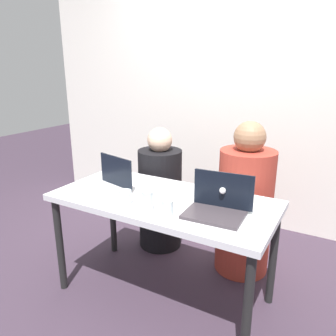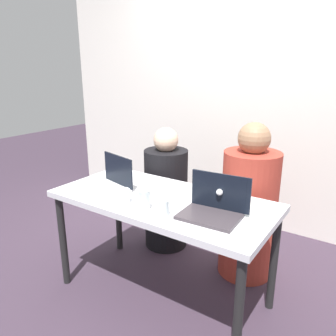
# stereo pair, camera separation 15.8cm
# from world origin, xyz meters

# --- Properties ---
(ground_plane) EXTENTS (12.00, 12.00, 0.00)m
(ground_plane) POSITION_xyz_m (0.00, 0.00, 0.00)
(ground_plane) COLOR #392B3A
(back_wall) EXTENTS (4.50, 0.10, 2.50)m
(back_wall) POSITION_xyz_m (0.00, 1.46, 1.25)
(back_wall) COLOR silver
(back_wall) RESTS_ON ground
(desk) EXTENTS (1.42, 0.68, 0.73)m
(desk) POSITION_xyz_m (0.00, 0.00, 0.65)
(desk) COLOR silver
(desk) RESTS_ON ground
(person_on_left) EXTENTS (0.37, 0.37, 1.06)m
(person_on_left) POSITION_xyz_m (-0.37, 0.58, 0.47)
(person_on_left) COLOR black
(person_on_left) RESTS_ON ground
(person_on_right) EXTENTS (0.43, 0.43, 1.17)m
(person_on_right) POSITION_xyz_m (0.37, 0.58, 0.52)
(person_on_right) COLOR #A23528
(person_on_right) RESTS_ON ground
(laptop_front_left) EXTENTS (0.37, 0.30, 0.22)m
(laptop_front_left) POSITION_xyz_m (-0.39, -0.07, 0.78)
(laptop_front_left) COLOR silver
(laptop_front_left) RESTS_ON desk
(laptop_front_right) EXTENTS (0.34, 0.27, 0.23)m
(laptop_front_right) POSITION_xyz_m (0.38, -0.06, 0.78)
(laptop_front_right) COLOR #3A3338
(laptop_front_right) RESTS_ON desk
(laptop_back_right) EXTENTS (0.37, 0.28, 0.23)m
(laptop_back_right) POSITION_xyz_m (0.39, 0.09, 0.78)
(laptop_back_right) COLOR silver
(laptop_back_right) RESTS_ON desk
(water_glass_left) EXTENTS (0.08, 0.08, 0.09)m
(water_glass_left) POSITION_xyz_m (-0.14, -0.20, 0.76)
(water_glass_left) COLOR silver
(water_glass_left) RESTS_ON desk
(water_glass_center) EXTENTS (0.07, 0.07, 0.12)m
(water_glass_center) POSITION_xyz_m (0.02, -0.20, 0.78)
(water_glass_center) COLOR silver
(water_glass_center) RESTS_ON desk
(water_glass_right) EXTENTS (0.07, 0.07, 0.09)m
(water_glass_right) POSITION_xyz_m (0.15, -0.21, 0.77)
(water_glass_right) COLOR silver
(water_glass_right) RESTS_ON desk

